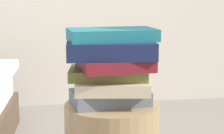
{
  "coord_description": "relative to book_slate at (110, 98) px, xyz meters",
  "views": [
    {
      "loc": [
        -0.2,
        -1.34,
        0.92
      ],
      "look_at": [
        0.0,
        0.0,
        0.67
      ],
      "focal_mm": 65.51,
      "sensor_mm": 36.0,
      "label": 1
    }
  ],
  "objects": [
    {
      "name": "book_olive",
      "position": [
        -0.0,
        0.01,
        0.08
      ],
      "size": [
        0.28,
        0.2,
        0.04
      ],
      "primitive_type": "cube",
      "rotation": [
        0.0,
        0.0,
        -0.14
      ],
      "color": "olive",
      "rests_on": "book_cream"
    },
    {
      "name": "book_slate",
      "position": [
        0.0,
        0.0,
        0.0
      ],
      "size": [
        0.28,
        0.19,
        0.05
      ],
      "primitive_type": "cube",
      "rotation": [
        0.0,
        0.0,
        0.14
      ],
      "color": "slate",
      "rests_on": "side_table"
    },
    {
      "name": "book_navy",
      "position": [
        0.0,
        -0.01,
        0.17
      ],
      "size": [
        0.3,
        0.21,
        0.06
      ],
      "primitive_type": "cube",
      "rotation": [
        0.0,
        0.0,
        -0.07
      ],
      "color": "#19234C",
      "rests_on": "book_maroon"
    },
    {
      "name": "book_maroon",
      "position": [
        0.01,
        -0.01,
        0.12
      ],
      "size": [
        0.25,
        0.23,
        0.04
      ],
      "primitive_type": "cube",
      "rotation": [
        0.0,
        0.0,
        0.11
      ],
      "color": "maroon",
      "rests_on": "book_olive"
    },
    {
      "name": "book_cream",
      "position": [
        0.01,
        -0.01,
        0.04
      ],
      "size": [
        0.27,
        0.22,
        0.04
      ],
      "primitive_type": "cube",
      "rotation": [
        0.0,
        0.0,
        -0.14
      ],
      "color": "beige",
      "rests_on": "book_slate"
    },
    {
      "name": "book_teal",
      "position": [
        0.01,
        -0.0,
        0.22
      ],
      "size": [
        0.3,
        0.18,
        0.04
      ],
      "primitive_type": "cube",
      "rotation": [
        0.0,
        0.0,
        0.09
      ],
      "color": "#1E727F",
      "rests_on": "book_navy"
    }
  ]
}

